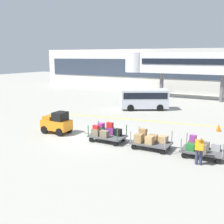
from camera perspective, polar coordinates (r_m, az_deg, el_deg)
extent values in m
plane|color=#9E9B91|center=(18.84, -3.81, -5.34)|extent=(120.00, 120.00, 0.00)
cube|color=yellow|center=(23.81, 7.41, -1.81)|extent=(18.70, 2.86, 0.01)
cube|color=beige|center=(42.36, 15.62, 8.14)|extent=(51.10, 2.40, 6.53)
cube|color=#2D3847|center=(41.13, 15.23, 8.53)|extent=(48.54, 0.12, 2.80)
cube|color=silver|center=(36.08, 16.17, 9.71)|extent=(13.76, 2.20, 2.60)
cylinder|color=silver|center=(38.44, 5.07, 10.20)|extent=(3.00, 3.00, 2.60)
cube|color=black|center=(34.96, 15.76, 10.02)|extent=(12.39, 0.08, 0.70)
cylinder|color=#59595B|center=(37.29, 10.22, 5.48)|extent=(0.50, 0.50, 3.29)
cylinder|color=#59595B|center=(35.62, 21.85, 4.56)|extent=(0.50, 0.50, 3.29)
cube|color=orange|center=(20.15, -11.42, -2.56)|extent=(2.11, 1.11, 0.70)
cube|color=black|center=(19.78, -10.68, -0.87)|extent=(0.81, 0.99, 0.60)
cube|color=orange|center=(20.41, -12.72, -1.08)|extent=(0.70, 0.94, 0.24)
cylinder|color=black|center=(21.05, -11.91, -2.96)|extent=(0.56, 0.18, 0.56)
cylinder|color=black|center=(20.30, -13.81, -3.59)|extent=(0.56, 0.18, 0.56)
cylinder|color=black|center=(20.22, -8.95, -3.45)|extent=(0.56, 0.18, 0.56)
cylinder|color=black|center=(19.43, -10.82, -4.14)|extent=(0.56, 0.18, 0.56)
cube|color=#4C4C4F|center=(17.89, -0.96, -5.02)|extent=(2.31, 1.41, 0.08)
cylinder|color=#237033|center=(18.84, -2.80, -2.95)|extent=(0.06, 0.06, 0.70)
cylinder|color=#237033|center=(17.79, -4.96, -3.86)|extent=(0.06, 0.06, 0.70)
cylinder|color=#237033|center=(17.87, 3.02, -3.76)|extent=(0.06, 0.06, 0.70)
cylinder|color=#237033|center=(16.76, 1.11, -4.79)|extent=(0.06, 0.06, 0.70)
cylinder|color=black|center=(18.86, -2.35, -4.79)|extent=(0.32, 0.10, 0.32)
cylinder|color=black|center=(17.89, -4.32, -5.73)|extent=(0.32, 0.10, 0.32)
cylinder|color=black|center=(18.07, 2.37, -5.53)|extent=(0.32, 0.10, 0.32)
cylinder|color=black|center=(17.06, 0.59, -6.56)|extent=(0.32, 0.10, 0.32)
cylinder|color=#333333|center=(18.65, -4.98, -4.44)|extent=(0.70, 0.05, 0.05)
cube|color=#236B2D|center=(18.40, -2.25, -3.74)|extent=(0.44, 0.37, 0.43)
cube|color=#726651|center=(17.83, -3.33, -4.21)|extent=(0.57, 0.40, 0.45)
cube|color=#8C338C|center=(18.12, -0.43, -3.94)|extent=(0.56, 0.33, 0.45)
cube|color=#726651|center=(17.54, -1.59, -4.53)|extent=(0.59, 0.39, 0.41)
cube|color=black|center=(17.78, 1.26, -4.24)|extent=(0.45, 0.35, 0.46)
cube|color=#8C338C|center=(18.31, -2.25, -2.69)|extent=(0.40, 0.36, 0.26)
cube|color=red|center=(17.74, -3.34, -3.14)|extent=(0.40, 0.26, 0.24)
cube|color=red|center=(18.01, -0.43, -2.72)|extent=(0.42, 0.26, 0.35)
cube|color=#4C4C4F|center=(16.69, 8.10, -6.38)|extent=(2.31, 1.41, 0.08)
cylinder|color=gray|center=(17.52, 5.64, -4.12)|extent=(0.06, 0.06, 0.70)
cylinder|color=gray|center=(16.39, 3.87, -5.19)|extent=(0.06, 0.06, 0.70)
cylinder|color=gray|center=(16.85, 12.30, -4.97)|extent=(0.06, 0.06, 0.70)
cylinder|color=gray|center=(15.67, 10.96, -6.18)|extent=(0.06, 0.06, 0.70)
cylinder|color=black|center=(17.57, 6.13, -6.09)|extent=(0.32, 0.10, 0.32)
cylinder|color=black|center=(16.53, 4.53, -7.20)|extent=(0.32, 0.10, 0.32)
cylinder|color=black|center=(17.03, 11.53, -6.84)|extent=(0.32, 0.10, 0.32)
cylinder|color=black|center=(15.95, 10.25, -8.06)|extent=(0.32, 0.10, 0.32)
cylinder|color=#333333|center=(17.24, 3.41, -5.76)|extent=(0.70, 0.05, 0.05)
cube|color=olive|center=(17.14, 6.41, -4.90)|extent=(0.48, 0.45, 0.46)
cube|color=#9E7A4C|center=(16.54, 5.55, -5.42)|extent=(0.46, 0.52, 0.50)
cube|color=olive|center=(16.93, 8.49, -5.33)|extent=(0.56, 0.56, 0.37)
cube|color=tan|center=(16.33, 7.80, -5.77)|extent=(0.46, 0.46, 0.46)
cube|color=tan|center=(16.75, 10.56, -5.55)|extent=(0.50, 0.52, 0.39)
cube|color=#9E7A4C|center=(17.05, 6.43, -3.81)|extent=(0.50, 0.33, 0.21)
cube|color=#4C4C4F|center=(15.96, 18.33, -7.71)|extent=(2.31, 1.41, 0.08)
cylinder|color=gray|center=(16.64, 15.23, -5.32)|extent=(0.06, 0.06, 0.70)
cylinder|color=gray|center=(15.44, 14.10, -6.58)|extent=(0.06, 0.06, 0.70)
cylinder|color=gray|center=(15.10, 21.95, -7.50)|extent=(0.06, 0.06, 0.70)
cylinder|color=black|center=(16.73, 15.74, -7.38)|extent=(0.32, 0.10, 0.32)
cylinder|color=black|center=(15.63, 14.74, -8.68)|extent=(0.32, 0.10, 0.32)
cylinder|color=black|center=(16.48, 21.64, -8.07)|extent=(0.32, 0.10, 0.32)
cylinder|color=black|center=(15.36, 21.07, -9.45)|extent=(0.32, 0.10, 0.32)
cylinder|color=#333333|center=(16.26, 13.09, -7.12)|extent=(0.70, 0.05, 0.05)
cube|color=#726651|center=(16.34, 16.36, -6.38)|extent=(0.55, 0.36, 0.33)
cube|color=#236B2D|center=(15.70, 15.95, -7.02)|extent=(0.46, 0.34, 0.37)
cube|color=#726651|center=(16.17, 18.67, -6.56)|extent=(0.49, 0.28, 0.42)
cube|color=#726651|center=(15.56, 18.25, -7.16)|extent=(0.44, 0.27, 0.45)
cube|color=#99999E|center=(16.11, 20.76, -6.84)|extent=(0.49, 0.31, 0.38)
cube|color=#8C338C|center=(16.24, 16.43, -5.23)|extent=(0.37, 0.28, 0.36)
cylinder|color=#2D334C|center=(14.88, 17.13, -8.83)|extent=(0.16, 0.16, 0.82)
cylinder|color=#2D334C|center=(14.87, 17.91, -8.90)|extent=(0.16, 0.16, 0.82)
cube|color=orange|center=(14.56, 17.65, -6.50)|extent=(0.45, 0.46, 0.61)
sphere|color=beige|center=(14.34, 17.70, -5.25)|extent=(0.22, 0.22, 0.22)
cube|color=silver|center=(28.62, 6.68, 2.79)|extent=(5.10, 4.06, 1.90)
cube|color=black|center=(28.57, 6.70, 3.58)|extent=(4.79, 3.90, 0.64)
cylinder|color=black|center=(27.73, 3.85, 0.87)|extent=(0.71, 0.55, 0.68)
cylinder|color=black|center=(28.16, 9.89, 0.88)|extent=(0.71, 0.55, 0.68)
cone|color=#EA590F|center=(21.78, 21.21, -3.03)|extent=(0.36, 0.36, 0.55)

